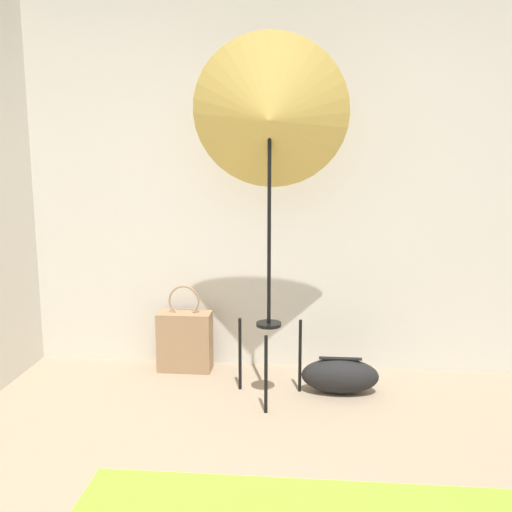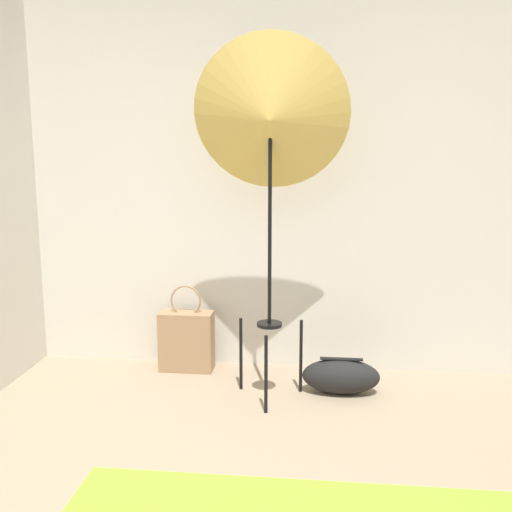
% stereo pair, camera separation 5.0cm
% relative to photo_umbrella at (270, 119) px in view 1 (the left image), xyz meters
% --- Properties ---
extents(wall_back, '(8.00, 0.05, 2.60)m').
position_rel_photo_umbrella_xyz_m(wall_back, '(-0.05, 0.57, -0.35)').
color(wall_back, beige).
rests_on(wall_back, ground_plane).
extents(photo_umbrella, '(0.90, 0.44, 2.12)m').
position_rel_photo_umbrella_xyz_m(photo_umbrella, '(0.00, 0.00, 0.00)').
color(photo_umbrella, black).
rests_on(photo_umbrella, ground_plane).
extents(tote_bag, '(0.36, 0.17, 0.59)m').
position_rel_photo_umbrella_xyz_m(tote_bag, '(-0.60, 0.40, -1.44)').
color(tote_bag, '#9E7A56').
rests_on(tote_bag, ground_plane).
extents(duffel_bag, '(0.47, 0.22, 0.22)m').
position_rel_photo_umbrella_xyz_m(duffel_bag, '(0.43, 0.11, -1.54)').
color(duffel_bag, black).
rests_on(duffel_bag, ground_plane).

